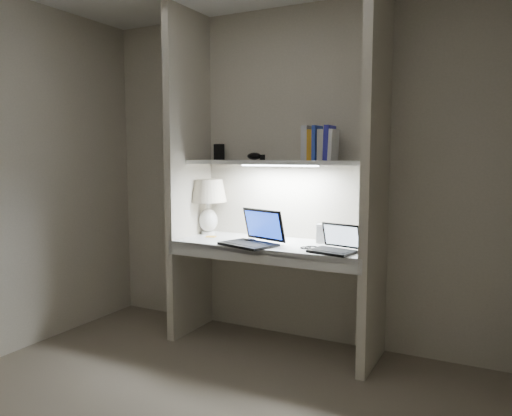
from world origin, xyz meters
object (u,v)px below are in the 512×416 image
Objects in this scene: laptop_netbook at (336,246)px; book_row at (320,144)px; laptop_main at (254,237)px; table_lamp at (208,197)px; speaker at (324,234)px.

laptop_netbook is 0.74m from book_row.
book_row is at bearing 50.30° from laptop_main.
laptop_main is at bearing -147.14° from book_row.
laptop_netbook is (1.15, -0.25, -0.26)m from table_lamp.
table_lamp is at bearing 179.85° from book_row.
book_row is at bearing 142.62° from laptop_netbook.
table_lamp reaches higher than speaker.
laptop_main is 0.80m from book_row.
laptop_netbook is 2.37× the size of speaker.
table_lamp is 0.65m from laptop_main.
book_row reaches higher than laptop_netbook.
laptop_main is 0.60m from laptop_netbook.
speaker is (-0.18, 0.27, 0.03)m from laptop_netbook.
laptop_main reaches higher than speaker.
speaker is 0.57× the size of book_row.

